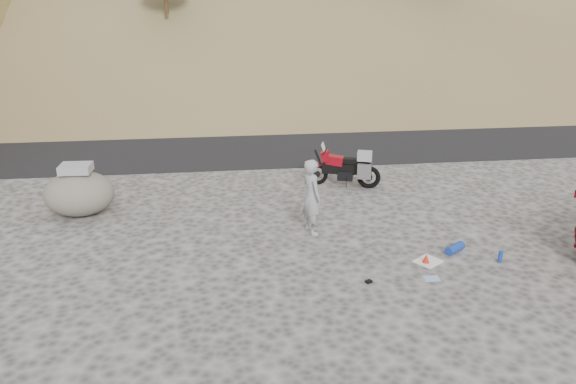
# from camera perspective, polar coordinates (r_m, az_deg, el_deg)

# --- Properties ---
(ground) EXTENTS (140.00, 140.00, 0.00)m
(ground) POSITION_cam_1_polar(r_m,az_deg,el_deg) (12.26, 3.04, -5.45)
(ground) COLOR #3F3D3A
(ground) RESTS_ON ground
(road) EXTENTS (120.00, 7.00, 0.05)m
(road) POSITION_cam_1_polar(r_m,az_deg,el_deg) (20.67, -1.27, 5.35)
(road) COLOR black
(road) RESTS_ON ground
(motorcycle) EXTENTS (2.02, 0.97, 1.24)m
(motorcycle) POSITION_cam_1_polar(r_m,az_deg,el_deg) (15.70, 5.99, 2.41)
(motorcycle) COLOR black
(motorcycle) RESTS_ON ground
(man) EXTENTS (0.60, 0.74, 1.74)m
(man) POSITION_cam_1_polar(r_m,az_deg,el_deg) (12.89, 2.37, -4.12)
(man) COLOR #98999E
(man) RESTS_ON ground
(boulder) EXTENTS (1.98, 1.80, 1.27)m
(boulder) POSITION_cam_1_polar(r_m,az_deg,el_deg) (14.60, -20.46, -0.09)
(boulder) COLOR #605C52
(boulder) RESTS_ON ground
(gear_white_cloth) EXTENTS (0.66, 0.65, 0.02)m
(gear_white_cloth) POSITION_cam_1_polar(r_m,az_deg,el_deg) (11.91, 14.04, -6.85)
(gear_white_cloth) COLOR white
(gear_white_cloth) RESTS_ON ground
(gear_blue_mat) EXTENTS (0.51, 0.43, 0.19)m
(gear_blue_mat) POSITION_cam_1_polar(r_m,az_deg,el_deg) (12.42, 16.60, -5.49)
(gear_blue_mat) COLOR navy
(gear_blue_mat) RESTS_ON ground
(gear_bottle) EXTENTS (0.09, 0.09, 0.24)m
(gear_bottle) POSITION_cam_1_polar(r_m,az_deg,el_deg) (12.29, 20.77, -6.16)
(gear_bottle) COLOR navy
(gear_bottle) RESTS_ON ground
(gear_funnel) EXTENTS (0.20, 0.20, 0.20)m
(gear_funnel) POSITION_cam_1_polar(r_m,az_deg,el_deg) (11.81, 13.85, -6.58)
(gear_funnel) COLOR red
(gear_funnel) RESTS_ON ground
(gear_glove_b) EXTENTS (0.15, 0.14, 0.04)m
(gear_glove_b) POSITION_cam_1_polar(r_m,az_deg,el_deg) (10.91, 8.20, -8.99)
(gear_glove_b) COLOR black
(gear_glove_b) RESTS_ON ground
(gear_blue_cloth) EXTENTS (0.31, 0.24, 0.01)m
(gear_blue_cloth) POSITION_cam_1_polar(r_m,az_deg,el_deg) (11.28, 14.37, -8.50)
(gear_blue_cloth) COLOR #8EA7DC
(gear_blue_cloth) RESTS_ON ground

